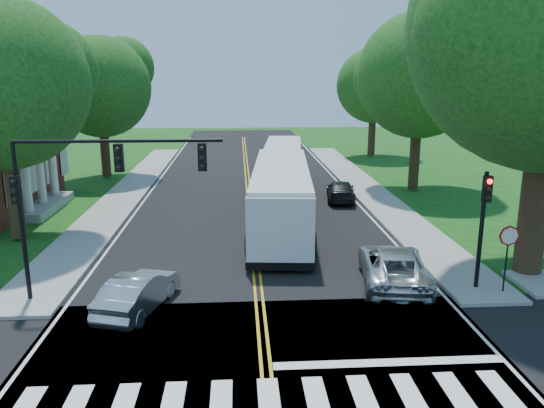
{
  "coord_description": "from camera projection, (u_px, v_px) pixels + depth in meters",
  "views": [
    {
      "loc": [
        -0.67,
        -11.64,
        7.94
      ],
      "look_at": [
        0.77,
        10.89,
        2.4
      ],
      "focal_mm": 35.0,
      "sensor_mm": 36.0,
      "label": 1
    }
  ],
  "objects": [
    {
      "name": "ground",
      "position": [
        269.0,
        401.0,
        13.22
      ],
      "size": [
        140.0,
        140.0,
        0.0
      ],
      "primitive_type": "plane",
      "color": "#114411",
      "rests_on": "ground"
    },
    {
      "name": "road",
      "position": [
        251.0,
        215.0,
        30.66
      ],
      "size": [
        14.0,
        96.0,
        0.01
      ],
      "primitive_type": "cube",
      "color": "black",
      "rests_on": "ground"
    },
    {
      "name": "cross_road",
      "position": [
        269.0,
        401.0,
        13.22
      ],
      "size": [
        60.0,
        12.0,
        0.01
      ],
      "primitive_type": "cube",
      "color": "black",
      "rests_on": "ground"
    },
    {
      "name": "center_line",
      "position": [
        249.0,
        199.0,
        34.54
      ],
      "size": [
        0.36,
        70.0,
        0.01
      ],
      "primitive_type": "cube",
      "color": "gold",
      "rests_on": "road"
    },
    {
      "name": "edge_line_w",
      "position": [
        144.0,
        201.0,
        34.12
      ],
      "size": [
        0.12,
        70.0,
        0.01
      ],
      "primitive_type": "cube",
      "color": "silver",
      "rests_on": "road"
    },
    {
      "name": "edge_line_e",
      "position": [
        352.0,
        198.0,
        34.96
      ],
      "size": [
        0.12,
        70.0,
        0.01
      ],
      "primitive_type": "cube",
      "color": "silver",
      "rests_on": "road"
    },
    {
      "name": "stop_bar",
      "position": [
        389.0,
        362.0,
        14.98
      ],
      "size": [
        6.6,
        0.4,
        0.01
      ],
      "primitive_type": "cube",
      "color": "silver",
      "rests_on": "road"
    },
    {
      "name": "sidewalk_nw",
      "position": [
        129.0,
        190.0,
        36.92
      ],
      "size": [
        2.6,
        40.0,
        0.15
      ],
      "primitive_type": "cube",
      "color": "gray",
      "rests_on": "ground"
    },
    {
      "name": "sidewalk_ne",
      "position": [
        364.0,
        187.0,
        37.95
      ],
      "size": [
        2.6,
        40.0,
        0.15
      ],
      "primitive_type": "cube",
      "color": "gray",
      "rests_on": "ground"
    },
    {
      "name": "tree_west_near",
      "position": [
        1.0,
        84.0,
        24.28
      ],
      "size": [
        8.0,
        8.0,
        11.4
      ],
      "color": "#2F2312",
      "rests_on": "ground"
    },
    {
      "name": "tree_west_far",
      "position": [
        100.0,
        87.0,
        39.95
      ],
      "size": [
        7.6,
        7.6,
        10.67
      ],
      "color": "#2F2312",
      "rests_on": "ground"
    },
    {
      "name": "tree_east_mid",
      "position": [
        420.0,
        76.0,
        35.32
      ],
      "size": [
        8.4,
        8.4,
        11.93
      ],
      "color": "#2F2312",
      "rests_on": "ground"
    },
    {
      "name": "tree_east_far",
      "position": [
        374.0,
        86.0,
        51.13
      ],
      "size": [
        7.2,
        7.2,
        10.34
      ],
      "color": "#2F2312",
      "rests_on": "ground"
    },
    {
      "name": "signal_nw",
      "position": [
        87.0,
        182.0,
        18.04
      ],
      "size": [
        7.15,
        0.46,
        5.66
      ],
      "color": "black",
      "rests_on": "ground"
    },
    {
      "name": "signal_ne",
      "position": [
        483.0,
        215.0,
        19.26
      ],
      "size": [
        0.3,
        0.46,
        4.4
      ],
      "color": "black",
      "rests_on": "ground"
    },
    {
      "name": "stop_sign",
      "position": [
        508.0,
        243.0,
        19.09
      ],
      "size": [
        0.76,
        0.08,
        2.53
      ],
      "color": "black",
      "rests_on": "ground"
    },
    {
      "name": "bus_lead",
      "position": [
        281.0,
        197.0,
        27.36
      ],
      "size": [
        3.95,
        13.19,
        3.37
      ],
      "rotation": [
        0.0,
        0.0,
        3.06
      ],
      "color": "silver",
      "rests_on": "road"
    },
    {
      "name": "bus_follow",
      "position": [
        283.0,
        165.0,
        37.71
      ],
      "size": [
        3.87,
        12.12,
        3.08
      ],
      "rotation": [
        0.0,
        0.0,
        3.03
      ],
      "color": "silver",
      "rests_on": "road"
    },
    {
      "name": "hatchback",
      "position": [
        138.0,
        292.0,
        18.17
      ],
      "size": [
        2.52,
        4.3,
        1.34
      ],
      "primitive_type": "imported",
      "rotation": [
        0.0,
        0.0,
        2.85
      ],
      "color": "#B2B5B9",
      "rests_on": "road"
    },
    {
      "name": "suv",
      "position": [
        393.0,
        266.0,
        20.49
      ],
      "size": [
        3.21,
        5.56,
        1.46
      ],
      "primitive_type": "imported",
      "rotation": [
        0.0,
        0.0,
        2.98
      ],
      "color": "silver",
      "rests_on": "road"
    },
    {
      "name": "dark_sedan",
      "position": [
        341.0,
        191.0,
        34.12
      ],
      "size": [
        2.36,
        4.53,
        1.26
      ],
      "primitive_type": "imported",
      "rotation": [
        0.0,
        0.0,
        3.0
      ],
      "color": "black",
      "rests_on": "road"
    }
  ]
}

